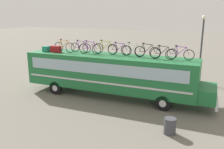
{
  "coord_description": "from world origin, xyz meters",
  "views": [
    {
      "loc": [
        6.55,
        -14.9,
        5.85
      ],
      "look_at": [
        0.26,
        0.0,
        1.61
      ],
      "focal_mm": 38.8,
      "sensor_mm": 36.0,
      "label": 1
    }
  ],
  "objects": [
    {
      "name": "rooftop_bicycle_2",
      "position": [
        -2.35,
        0.32,
        3.32
      ],
      "size": [
        1.64,
        0.44,
        0.9
      ],
      "color": "black",
      "rests_on": "bus"
    },
    {
      "name": "ground_plane",
      "position": [
        0.0,
        0.0,
        0.0
      ],
      "size": [
        120.0,
        120.0,
        0.0
      ],
      "primitive_type": "plane",
      "color": "slate"
    },
    {
      "name": "rooftop_bicycle_8",
      "position": [
        3.69,
        0.02,
        3.32
      ],
      "size": [
        1.62,
        0.44,
        0.89
      ],
      "color": "black",
      "rests_on": "bus"
    },
    {
      "name": "rooftop_bicycle_5",
      "position": [
        0.64,
        0.41,
        3.32
      ],
      "size": [
        1.74,
        0.44,
        0.89
      ],
      "color": "black",
      "rests_on": "bus"
    },
    {
      "name": "luggage_bag_1",
      "position": [
        -4.91,
        -0.32,
        3.14
      ],
      "size": [
        0.45,
        0.44,
        0.39
      ],
      "primitive_type": "cube",
      "color": "#1E7F66",
      "rests_on": "bus"
    },
    {
      "name": "rooftop_bicycle_3",
      "position": [
        -1.42,
        -0.01,
        3.34
      ],
      "size": [
        1.73,
        0.44,
        0.94
      ],
      "color": "black",
      "rests_on": "bus"
    },
    {
      "name": "rooftop_bicycle_7",
      "position": [
        2.63,
        0.19,
        3.34
      ],
      "size": [
        1.72,
        0.44,
        0.95
      ],
      "color": "black",
      "rests_on": "bus"
    },
    {
      "name": "bus",
      "position": [
        0.19,
        0.0,
        1.75
      ],
      "size": [
        13.11,
        2.5,
        2.95
      ],
      "color": "#1E6B38",
      "rests_on": "ground"
    },
    {
      "name": "rooftop_bicycle_1",
      "position": [
        -3.41,
        -0.2,
        3.35
      ],
      "size": [
        1.69,
        0.44,
        0.98
      ],
      "color": "black",
      "rests_on": "bus"
    },
    {
      "name": "rooftop_bicycle_6",
      "position": [
        1.59,
        0.41,
        3.33
      ],
      "size": [
        1.68,
        0.44,
        0.91
      ],
      "color": "black",
      "rests_on": "bus"
    },
    {
      "name": "luggage_bag_2",
      "position": [
        -4.07,
        -0.31,
        3.17
      ],
      "size": [
        0.74,
        0.37,
        0.45
      ],
      "primitive_type": "cube",
      "color": "maroon",
      "rests_on": "bus"
    },
    {
      "name": "rooftop_bicycle_9",
      "position": [
        4.7,
        0.33,
        3.31
      ],
      "size": [
        1.68,
        0.44,
        0.88
      ],
      "color": "black",
      "rests_on": "bus"
    },
    {
      "name": "street_lamp",
      "position": [
        5.63,
        6.16,
        3.37
      ],
      "size": [
        0.33,
        0.33,
        5.55
      ],
      "color": "#38383D",
      "rests_on": "ground"
    },
    {
      "name": "trash_bin",
      "position": [
        4.96,
        -3.84,
        0.41
      ],
      "size": [
        0.59,
        0.59,
        0.82
      ],
      "primitive_type": "cylinder",
      "color": "#3F3F47",
      "rests_on": "ground"
    },
    {
      "name": "rooftop_bicycle_4",
      "position": [
        -0.4,
        0.36,
        3.35
      ],
      "size": [
        1.84,
        0.44,
        0.98
      ],
      "color": "black",
      "rests_on": "bus"
    }
  ]
}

